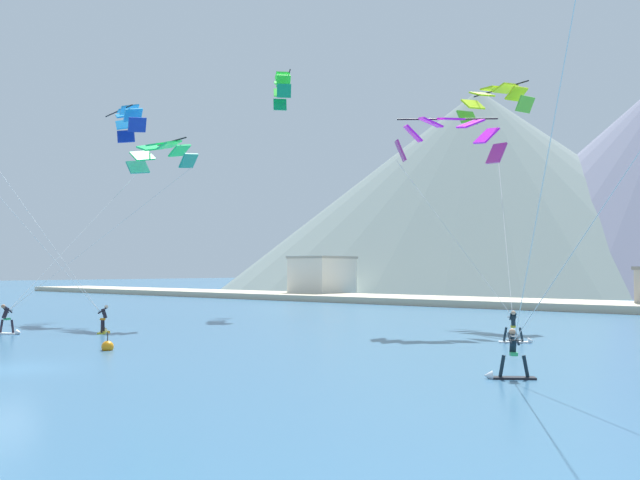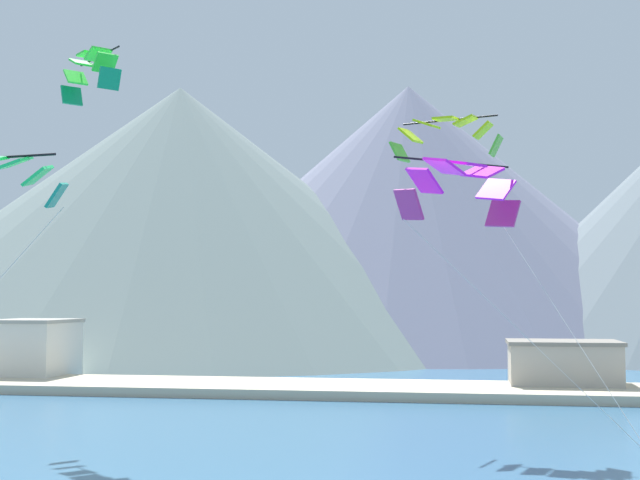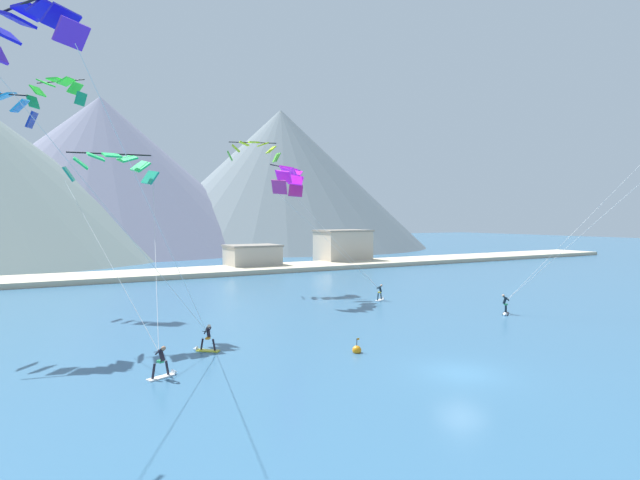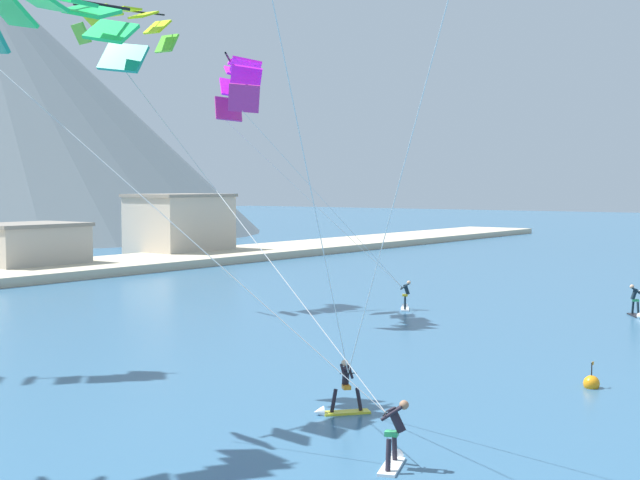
% 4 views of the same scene
% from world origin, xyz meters
% --- Properties ---
extents(ground_plane, '(400.00, 400.00, 0.00)m').
position_xyz_m(ground_plane, '(0.00, 0.00, 0.00)').
color(ground_plane, '#336084').
extents(kitesurfer_near_lead, '(1.59, 1.43, 1.71)m').
position_xyz_m(kitesurfer_near_lead, '(-10.63, 11.03, 0.49)').
color(kitesurfer_near_lead, yellow).
rests_on(kitesurfer_near_lead, ground).
extents(kitesurfer_near_trail, '(1.77, 1.00, 1.80)m').
position_xyz_m(kitesurfer_near_trail, '(-13.92, 6.98, 0.57)').
color(kitesurfer_near_trail, white).
rests_on(kitesurfer_near_trail, ground).
extents(kitesurfer_mid_center, '(1.64, 1.35, 1.77)m').
position_xyz_m(kitesurfer_mid_center, '(15.20, 10.12, 0.53)').
color(kitesurfer_mid_center, black).
rests_on(kitesurfer_mid_center, ground).
extents(kitesurfer_far_left, '(1.69, 1.25, 1.71)m').
position_xyz_m(kitesurfer_far_left, '(10.31, 21.41, 0.49)').
color(kitesurfer_far_left, white).
rests_on(kitesurfer_far_left, ground).
extents(parafoil_kite_near_lead, '(11.03, 9.15, 15.32)m').
position_xyz_m(parafoil_kite_near_lead, '(-19.43, 4.14, 15.77)').
color(parafoil_kite_near_lead, '#5922C4').
extents(parafoil_kite_near_trail, '(6.29, 12.35, 11.47)m').
position_xyz_m(parafoil_kite_near_trail, '(-15.00, 18.21, 11.92)').
color(parafoil_kite_near_trail, '#1A9678').
extents(parafoil_kite_far_left, '(9.91, 9.09, 12.25)m').
position_xyz_m(parafoil_kite_far_left, '(3.11, 27.31, 12.36)').
color(parafoil_kite_far_left, '#C02E8A').
extents(parafoil_kite_distant_high_outer, '(6.26, 3.02, 2.37)m').
position_xyz_m(parafoil_kite_distant_high_outer, '(2.23, 35.26, 16.28)').
color(parafoil_kite_distant_high_outer, '#57C333').
extents(parafoil_kite_distant_low_drift, '(5.06, 4.78, 2.54)m').
position_xyz_m(parafoil_kite_distant_low_drift, '(-17.89, 33.77, 20.28)').
color(parafoil_kite_distant_low_drift, '#0F935A').
extents(race_marker_buoy, '(0.56, 0.56, 1.02)m').
position_xyz_m(race_marker_buoy, '(-2.61, 6.10, 0.16)').
color(race_marker_buoy, orange).
rests_on(race_marker_buoy, ground).
extents(shoreline_strip, '(180.00, 10.00, 0.70)m').
position_xyz_m(shoreline_strip, '(0.00, 53.41, 0.35)').
color(shoreline_strip, beige).
rests_on(shoreline_strip, ground).
extents(shore_building_harbour_front, '(9.22, 6.87, 6.15)m').
position_xyz_m(shore_building_harbour_front, '(28.38, 57.88, 3.09)').
color(shore_building_harbour_front, beige).
rests_on(shore_building_harbour_front, ground).
extents(shore_building_promenade_mid, '(8.38, 6.33, 3.96)m').
position_xyz_m(shore_building_promenade_mid, '(10.35, 56.59, 1.99)').
color(shore_building_promenade_mid, '#B7AD9E').
rests_on(shore_building_promenade_mid, ground).
extents(mountain_peak_west_ridge, '(84.02, 84.02, 39.92)m').
position_xyz_m(mountain_peak_west_ridge, '(42.06, 114.68, 19.96)').
color(mountain_peak_west_ridge, slate).
rests_on(mountain_peak_west_ridge, ground).
extents(mountain_peak_central_summit, '(90.63, 90.63, 39.81)m').
position_xyz_m(mountain_peak_central_summit, '(-5.65, 122.36, 19.90)').
color(mountain_peak_central_summit, slate).
rests_on(mountain_peak_central_summit, ground).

